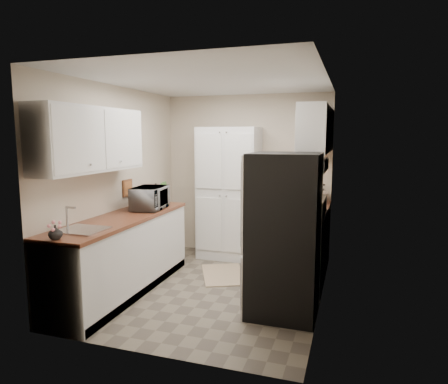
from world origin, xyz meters
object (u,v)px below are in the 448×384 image
at_px(pantry_cabinet, 229,193).
at_px(refrigerator, 284,235).
at_px(microwave, 150,198).
at_px(wine_bottle, 156,195).
at_px(toaster_oven, 314,196).
at_px(electric_range, 297,249).

xyz_separation_m(pantry_cabinet, refrigerator, (1.14, -1.73, -0.15)).
bearing_deg(refrigerator, pantry_cabinet, 123.46).
height_order(pantry_cabinet, refrigerator, pantry_cabinet).
distance_m(pantry_cabinet, microwave, 1.39).
bearing_deg(microwave, wine_bottle, 5.84).
bearing_deg(microwave, pantry_cabinet, -37.86).
height_order(wine_bottle, toaster_oven, wine_bottle).
bearing_deg(pantry_cabinet, electric_range, -38.22).
xyz_separation_m(microwave, wine_bottle, (-0.07, 0.30, -0.01)).
xyz_separation_m(refrigerator, wine_bottle, (-1.92, 0.83, 0.21)).
distance_m(refrigerator, wine_bottle, 2.10).
relative_size(pantry_cabinet, refrigerator, 1.18).
xyz_separation_m(pantry_cabinet, microwave, (-0.71, -1.19, 0.07)).
bearing_deg(toaster_oven, wine_bottle, -177.14).
bearing_deg(electric_range, refrigerator, -92.48).
relative_size(refrigerator, microwave, 3.19).
bearing_deg(microwave, electric_range, -89.00).
bearing_deg(refrigerator, microwave, 163.99).
bearing_deg(wine_bottle, refrigerator, -23.50).
height_order(electric_range, toaster_oven, electric_range).
relative_size(wine_bottle, toaster_oven, 0.84).
xyz_separation_m(electric_range, microwave, (-1.88, -0.27, 0.59)).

